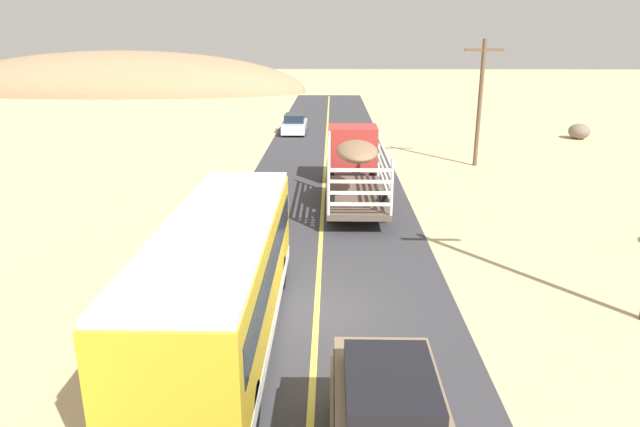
{
  "coord_description": "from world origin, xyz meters",
  "views": [
    {
      "loc": [
        0.39,
        -14.24,
        7.36
      ],
      "look_at": [
        0.0,
        4.29,
        1.51
      ],
      "focal_mm": 31.69,
      "sensor_mm": 36.0,
      "label": 1
    }
  ],
  "objects_px": {
    "livestock_truck": "(354,156)",
    "car_far": "(295,124)",
    "boulder_near_shoulder": "(579,131)",
    "bus": "(222,278)",
    "power_pole_mid": "(480,99)"
  },
  "relations": [
    {
      "from": "bus",
      "to": "livestock_truck",
      "type": "bearing_deg",
      "value": 75.5
    },
    {
      "from": "bus",
      "to": "power_pole_mid",
      "type": "bearing_deg",
      "value": 61.51
    },
    {
      "from": "car_far",
      "to": "boulder_near_shoulder",
      "type": "height_order",
      "value": "car_far"
    },
    {
      "from": "car_far",
      "to": "boulder_near_shoulder",
      "type": "xyz_separation_m",
      "value": [
        21.38,
        -2.11,
        -0.13
      ]
    },
    {
      "from": "car_far",
      "to": "power_pole_mid",
      "type": "xyz_separation_m",
      "value": [
        11.45,
        -11.4,
        3.2
      ]
    },
    {
      "from": "bus",
      "to": "car_far",
      "type": "height_order",
      "value": "bus"
    },
    {
      "from": "livestock_truck",
      "to": "power_pole_mid",
      "type": "relative_size",
      "value": 1.35
    },
    {
      "from": "boulder_near_shoulder",
      "to": "car_far",
      "type": "bearing_deg",
      "value": 174.37
    },
    {
      "from": "livestock_truck",
      "to": "car_far",
      "type": "bearing_deg",
      "value": 102.86
    },
    {
      "from": "car_far",
      "to": "power_pole_mid",
      "type": "bearing_deg",
      "value": -44.87
    },
    {
      "from": "power_pole_mid",
      "to": "boulder_near_shoulder",
      "type": "distance_m",
      "value": 14.0
    },
    {
      "from": "livestock_truck",
      "to": "bus",
      "type": "height_order",
      "value": "bus"
    },
    {
      "from": "livestock_truck",
      "to": "boulder_near_shoulder",
      "type": "relative_size",
      "value": 5.95
    },
    {
      "from": "livestock_truck",
      "to": "car_far",
      "type": "height_order",
      "value": "livestock_truck"
    },
    {
      "from": "bus",
      "to": "car_far",
      "type": "distance_m",
      "value": 31.96
    }
  ]
}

